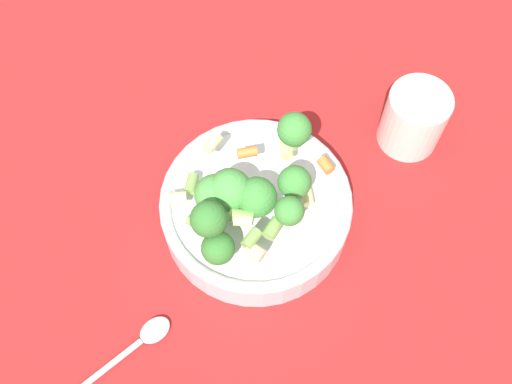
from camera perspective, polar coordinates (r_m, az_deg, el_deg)
ground_plane at (r=0.72m, az=0.00°, el=-2.50°), size 3.00×3.00×0.00m
bowl at (r=0.70m, az=0.00°, el=-1.51°), size 0.22×0.22×0.05m
pasta_salad at (r=0.63m, az=-0.98°, el=-0.25°), size 0.18×0.15×0.08m
cup at (r=0.77m, az=14.83°, el=6.84°), size 0.08×0.08×0.09m
spoon at (r=0.68m, az=-11.66°, el=-14.29°), size 0.15×0.03×0.01m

